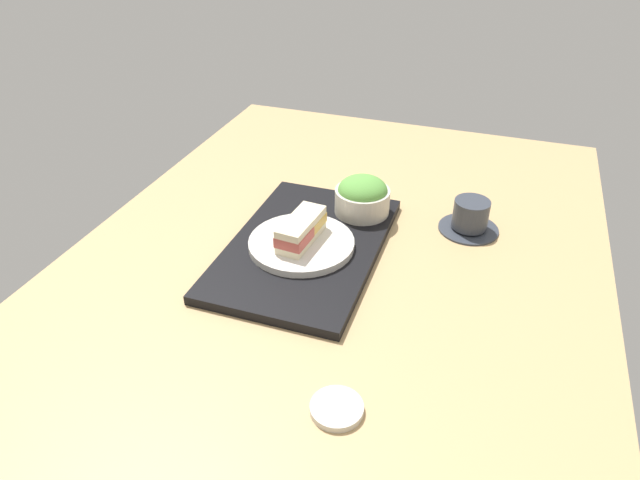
# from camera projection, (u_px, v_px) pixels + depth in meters

# --- Properties ---
(ground_plane) EXTENTS (1.40, 1.00, 0.03)m
(ground_plane) POSITION_uv_depth(u_px,v_px,m) (335.00, 263.00, 1.09)
(ground_plane) COLOR tan
(serving_tray) EXTENTS (0.44, 0.28, 0.02)m
(serving_tray) POSITION_uv_depth(u_px,v_px,m) (304.00, 248.00, 1.09)
(serving_tray) COLOR black
(serving_tray) RESTS_ON ground_plane
(sandwich_plate) EXTENTS (0.20, 0.20, 0.01)m
(sandwich_plate) POSITION_uv_depth(u_px,v_px,m) (301.00, 243.00, 1.08)
(sandwich_plate) COLOR silver
(sandwich_plate) RESTS_ON serving_tray
(sandwich_near) EXTENTS (0.07, 0.06, 0.05)m
(sandwich_near) POSITION_uv_depth(u_px,v_px,m) (308.00, 222.00, 1.08)
(sandwich_near) COLOR beige
(sandwich_near) RESTS_ON sandwich_plate
(sandwich_far) EXTENTS (0.07, 0.06, 0.05)m
(sandwich_far) POSITION_uv_depth(u_px,v_px,m) (294.00, 237.00, 1.04)
(sandwich_far) COLOR beige
(sandwich_far) RESTS_ON sandwich_plate
(salad_bowl) EXTENTS (0.11, 0.11, 0.08)m
(salad_bowl) POSITION_uv_depth(u_px,v_px,m) (362.00, 196.00, 1.17)
(salad_bowl) COLOR beige
(salad_bowl) RESTS_ON serving_tray
(coffee_cup) EXTENTS (0.12, 0.12, 0.07)m
(coffee_cup) POSITION_uv_depth(u_px,v_px,m) (470.00, 217.00, 1.15)
(coffee_cup) COLOR #333842
(coffee_cup) RESTS_ON ground_plane
(small_sauce_dish) EXTENTS (0.07, 0.07, 0.01)m
(small_sauce_dish) POSITION_uv_depth(u_px,v_px,m) (337.00, 408.00, 0.78)
(small_sauce_dish) COLOR beige
(small_sauce_dish) RESTS_ON ground_plane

